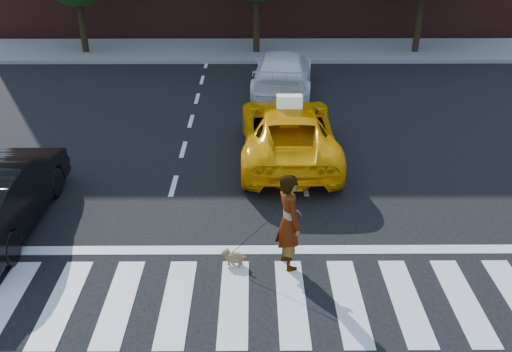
{
  "coord_description": "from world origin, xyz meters",
  "views": [
    {
      "loc": [
        0.33,
        -7.92,
        6.37
      ],
      "look_at": [
        0.4,
        2.71,
        1.1
      ],
      "focal_mm": 40.0,
      "sensor_mm": 36.0,
      "label": 1
    }
  ],
  "objects_px": {
    "woman": "(289,221)",
    "dog": "(233,257)",
    "taxi": "(288,131)",
    "white_suv": "(283,72)"
  },
  "relations": [
    {
      "from": "taxi",
      "to": "dog",
      "type": "bearing_deg",
      "value": 75.08
    },
    {
      "from": "taxi",
      "to": "dog",
      "type": "xyz_separation_m",
      "value": [
        -1.32,
        -5.0,
        -0.56
      ]
    },
    {
      "from": "white_suv",
      "to": "dog",
      "type": "relative_size",
      "value": 9.85
    },
    {
      "from": "white_suv",
      "to": "dog",
      "type": "bearing_deg",
      "value": 87.76
    },
    {
      "from": "taxi",
      "to": "dog",
      "type": "relative_size",
      "value": 10.5
    },
    {
      "from": "white_suv",
      "to": "woman",
      "type": "height_order",
      "value": "woman"
    },
    {
      "from": "taxi",
      "to": "white_suv",
      "type": "distance_m",
      "value": 5.71
    },
    {
      "from": "woman",
      "to": "dog",
      "type": "bearing_deg",
      "value": 70.84
    },
    {
      "from": "woman",
      "to": "dog",
      "type": "relative_size",
      "value": 3.82
    },
    {
      "from": "white_suv",
      "to": "taxi",
      "type": "bearing_deg",
      "value": 94.15
    }
  ]
}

